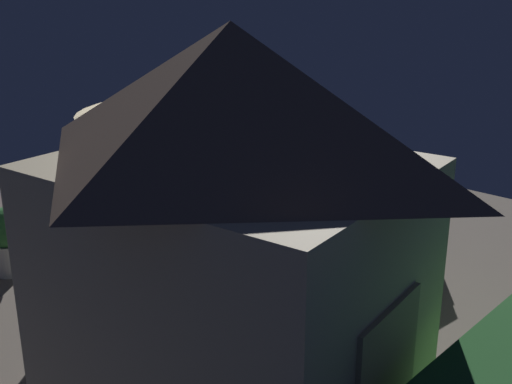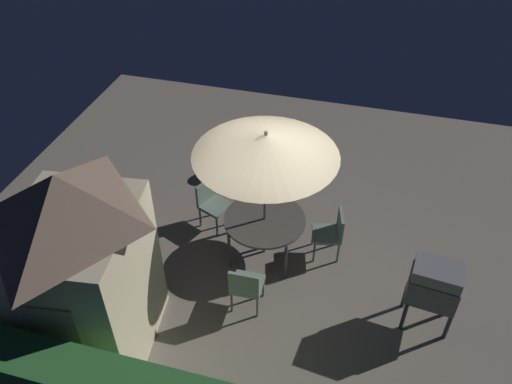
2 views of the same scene
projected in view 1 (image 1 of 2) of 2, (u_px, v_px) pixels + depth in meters
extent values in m
plane|color=#6B6056|center=(216.00, 306.00, 6.63)|extent=(11.00, 11.00, 0.00)
cube|color=#C6B793|center=(235.00, 369.00, 3.50)|extent=(1.65, 1.92, 2.38)
pyramid|color=brown|center=(231.00, 94.00, 3.02)|extent=(1.75, 2.03, 0.67)
cylinder|color=#47423D|center=(198.00, 239.00, 6.41)|extent=(1.35, 1.35, 0.04)
cylinder|color=#3C3834|center=(202.00, 248.00, 7.16)|extent=(0.05, 0.05, 0.73)
cylinder|color=#3C3834|center=(134.00, 275.00, 6.51)|extent=(0.05, 0.05, 0.73)
cylinder|color=#3C3834|center=(264.00, 273.00, 6.55)|extent=(0.05, 0.05, 0.73)
cylinder|color=#3C3834|center=(196.00, 305.00, 5.89)|extent=(0.05, 0.05, 0.73)
cylinder|color=#4C4C51|center=(197.00, 197.00, 6.26)|extent=(0.04, 0.04, 2.41)
cone|color=beige|center=(194.00, 93.00, 5.94)|extent=(2.21, 2.21, 0.36)
sphere|color=#4C4C51|center=(193.00, 70.00, 5.87)|extent=(0.06, 0.06, 0.06)
cube|color=#47474C|center=(404.00, 192.00, 7.75)|extent=(0.75, 0.58, 0.45)
cube|color=slate|center=(406.00, 167.00, 7.64)|extent=(0.71, 0.55, 0.20)
cylinder|color=#262628|center=(400.00, 220.00, 8.25)|extent=(0.06, 0.06, 0.55)
cylinder|color=#262628|center=(373.00, 233.00, 7.83)|extent=(0.06, 0.06, 0.55)
cylinder|color=#262628|center=(429.00, 228.00, 7.98)|extent=(0.06, 0.06, 0.55)
cylinder|color=#262628|center=(403.00, 242.00, 7.55)|extent=(0.06, 0.06, 0.55)
cube|color=slate|center=(90.00, 286.00, 6.07)|extent=(0.60, 0.60, 0.06)
cube|color=slate|center=(65.00, 269.00, 5.92)|extent=(0.22, 0.44, 0.45)
cylinder|color=#516155|center=(68.00, 302.00, 6.24)|extent=(0.04, 0.04, 0.45)
cylinder|color=#516155|center=(74.00, 321.00, 5.89)|extent=(0.04, 0.04, 0.45)
cylinder|color=#516155|center=(109.00, 294.00, 6.40)|extent=(0.04, 0.04, 0.45)
cylinder|color=#516155|center=(117.00, 312.00, 6.05)|extent=(0.04, 0.04, 0.45)
cube|color=slate|center=(286.00, 302.00, 5.78)|extent=(0.47, 0.47, 0.06)
cube|color=slate|center=(305.00, 287.00, 5.58)|extent=(0.46, 0.06, 0.45)
cylinder|color=#516155|center=(289.00, 340.00, 5.58)|extent=(0.04, 0.04, 0.45)
cylinder|color=#516155|center=(316.00, 323.00, 5.87)|extent=(0.04, 0.04, 0.45)
cylinder|color=#516155|center=(255.00, 325.00, 5.83)|extent=(0.04, 0.04, 0.45)
cylinder|color=#516155|center=(283.00, 309.00, 6.12)|extent=(0.04, 0.04, 0.45)
cube|color=slate|center=(250.00, 233.00, 7.36)|extent=(0.55, 0.55, 0.06)
cube|color=slate|center=(259.00, 209.00, 7.46)|extent=(0.16, 0.46, 0.45)
cylinder|color=#516155|center=(273.00, 248.00, 7.50)|extent=(0.04, 0.04, 0.45)
cylinder|color=#516155|center=(244.00, 242.00, 7.69)|extent=(0.04, 0.04, 0.45)
cylinder|color=#516155|center=(256.00, 261.00, 7.17)|extent=(0.04, 0.04, 0.45)
cylinder|color=#516155|center=(226.00, 254.00, 7.36)|extent=(0.04, 0.04, 0.45)
cylinder|color=silver|center=(10.00, 259.00, 7.31)|extent=(0.32, 0.32, 0.37)
sphere|color=#2D6B33|center=(6.00, 227.00, 7.19)|extent=(0.47, 0.47, 0.47)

